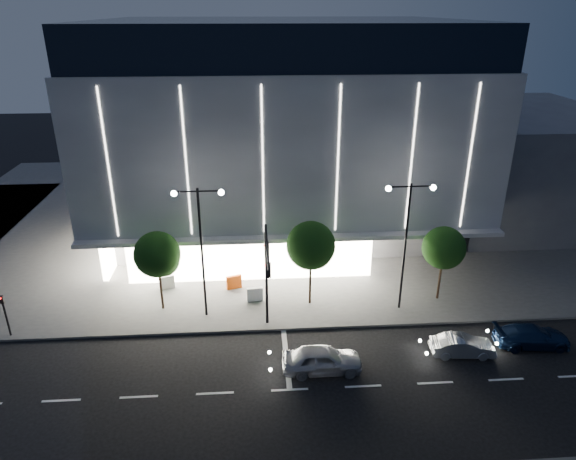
{
  "coord_description": "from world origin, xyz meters",
  "views": [
    {
      "loc": [
        0.4,
        -23.29,
        18.9
      ],
      "look_at": [
        2.6,
        8.55,
        5.0
      ],
      "focal_mm": 32.0,
      "sensor_mm": 36.0,
      "label": 1
    }
  ],
  "objects_px": {
    "tree_right": "(444,250)",
    "car_third": "(532,336)",
    "street_lamp_east": "(407,229)",
    "tree_left": "(158,257)",
    "car_lead": "(322,359)",
    "tree_mid": "(311,248)",
    "barrier_c": "(234,282)",
    "traffic_mast": "(267,266)",
    "barrier_d": "(255,294)",
    "street_lamp_west": "(201,235)",
    "barrier_b": "(167,282)",
    "car_second": "(462,346)",
    "ped_signal_far": "(5,311)"
  },
  "relations": [
    {
      "from": "ped_signal_far",
      "to": "car_third",
      "type": "xyz_separation_m",
      "value": [
        31.9,
        -3.05,
        -1.24
      ]
    },
    {
      "from": "traffic_mast",
      "to": "tree_left",
      "type": "relative_size",
      "value": 1.24
    },
    {
      "from": "street_lamp_west",
      "to": "street_lamp_east",
      "type": "relative_size",
      "value": 1.0
    },
    {
      "from": "tree_left",
      "to": "car_lead",
      "type": "relative_size",
      "value": 1.27
    },
    {
      "from": "tree_right",
      "to": "car_second",
      "type": "relative_size",
      "value": 1.48
    },
    {
      "from": "tree_right",
      "to": "barrier_b",
      "type": "xyz_separation_m",
      "value": [
        -19.13,
        2.65,
        -3.23
      ]
    },
    {
      "from": "tree_mid",
      "to": "barrier_b",
      "type": "xyz_separation_m",
      "value": [
        -10.13,
        2.65,
        -3.68
      ]
    },
    {
      "from": "traffic_mast",
      "to": "street_lamp_east",
      "type": "distance_m",
      "value": 9.43
    },
    {
      "from": "street_lamp_east",
      "to": "car_lead",
      "type": "relative_size",
      "value": 2.0
    },
    {
      "from": "ped_signal_far",
      "to": "car_second",
      "type": "distance_m",
      "value": 27.63
    },
    {
      "from": "ped_signal_far",
      "to": "car_third",
      "type": "distance_m",
      "value": 32.07
    },
    {
      "from": "tree_right",
      "to": "car_lead",
      "type": "distance_m",
      "value": 11.92
    },
    {
      "from": "street_lamp_west",
      "to": "car_lead",
      "type": "xyz_separation_m",
      "value": [
        6.94,
        -6.03,
        -5.19
      ]
    },
    {
      "from": "tree_left",
      "to": "barrier_b",
      "type": "relative_size",
      "value": 5.2
    },
    {
      "from": "street_lamp_east",
      "to": "barrier_d",
      "type": "xyz_separation_m",
      "value": [
        -9.77,
        1.54,
        -5.31
      ]
    },
    {
      "from": "car_lead",
      "to": "tree_left",
      "type": "bearing_deg",
      "value": 54.69
    },
    {
      "from": "car_lead",
      "to": "car_third",
      "type": "bearing_deg",
      "value": -83.34
    },
    {
      "from": "street_lamp_east",
      "to": "barrier_d",
      "type": "height_order",
      "value": "street_lamp_east"
    },
    {
      "from": "street_lamp_east",
      "to": "car_lead",
      "type": "bearing_deg",
      "value": -135.16
    },
    {
      "from": "traffic_mast",
      "to": "car_second",
      "type": "xyz_separation_m",
      "value": [
        11.36,
        -2.49,
        -4.41
      ]
    },
    {
      "from": "traffic_mast",
      "to": "barrier_d",
      "type": "relative_size",
      "value": 6.43
    },
    {
      "from": "car_third",
      "to": "barrier_b",
      "type": "height_order",
      "value": "car_third"
    },
    {
      "from": "barrier_b",
      "to": "barrier_c",
      "type": "distance_m",
      "value": 4.86
    },
    {
      "from": "car_second",
      "to": "barrier_d",
      "type": "distance_m",
      "value": 13.86
    },
    {
      "from": "tree_mid",
      "to": "street_lamp_west",
      "type": "bearing_deg",
      "value": -171.74
    },
    {
      "from": "traffic_mast",
      "to": "barrier_b",
      "type": "bearing_deg",
      "value": 138.29
    },
    {
      "from": "tree_mid",
      "to": "barrier_c",
      "type": "distance_m",
      "value": 6.86
    },
    {
      "from": "tree_left",
      "to": "tree_right",
      "type": "height_order",
      "value": "tree_left"
    },
    {
      "from": "traffic_mast",
      "to": "street_lamp_west",
      "type": "height_order",
      "value": "street_lamp_west"
    },
    {
      "from": "car_lead",
      "to": "barrier_d",
      "type": "distance_m",
      "value": 8.43
    },
    {
      "from": "tree_left",
      "to": "tree_mid",
      "type": "relative_size",
      "value": 0.93
    },
    {
      "from": "street_lamp_east",
      "to": "tree_left",
      "type": "xyz_separation_m",
      "value": [
        -15.97,
        1.02,
        -1.92
      ]
    },
    {
      "from": "street_lamp_west",
      "to": "tree_left",
      "type": "distance_m",
      "value": 3.69
    },
    {
      "from": "traffic_mast",
      "to": "ped_signal_far",
      "type": "relative_size",
      "value": 2.36
    },
    {
      "from": "tree_right",
      "to": "car_third",
      "type": "xyz_separation_m",
      "value": [
        3.88,
        -5.57,
        -3.23
      ]
    },
    {
      "from": "tree_mid",
      "to": "barrier_c",
      "type": "height_order",
      "value": "tree_mid"
    },
    {
      "from": "street_lamp_west",
      "to": "car_third",
      "type": "bearing_deg",
      "value": -12.87
    },
    {
      "from": "tree_mid",
      "to": "barrier_c",
      "type": "bearing_deg",
      "value": 156.07
    },
    {
      "from": "street_lamp_east",
      "to": "traffic_mast",
      "type": "bearing_deg",
      "value": -163.52
    },
    {
      "from": "barrier_b",
      "to": "traffic_mast",
      "type": "bearing_deg",
      "value": -57.88
    },
    {
      "from": "traffic_mast",
      "to": "tree_right",
      "type": "relative_size",
      "value": 1.28
    },
    {
      "from": "tree_mid",
      "to": "tree_right",
      "type": "xyz_separation_m",
      "value": [
        9.0,
        -0.0,
        -0.45
      ]
    },
    {
      "from": "tree_right",
      "to": "street_lamp_west",
      "type": "bearing_deg",
      "value": -176.36
    },
    {
      "from": "street_lamp_east",
      "to": "tree_left",
      "type": "bearing_deg",
      "value": 176.35
    },
    {
      "from": "car_third",
      "to": "barrier_d",
      "type": "distance_m",
      "value": 17.75
    },
    {
      "from": "traffic_mast",
      "to": "car_third",
      "type": "height_order",
      "value": "traffic_mast"
    },
    {
      "from": "barrier_b",
      "to": "barrier_d",
      "type": "distance_m",
      "value": 6.68
    },
    {
      "from": "barrier_d",
      "to": "barrier_b",
      "type": "bearing_deg",
      "value": 155.06
    },
    {
      "from": "tree_mid",
      "to": "barrier_b",
      "type": "bearing_deg",
      "value": 165.34
    },
    {
      "from": "street_lamp_east",
      "to": "car_second",
      "type": "bearing_deg",
      "value": -65.41
    }
  ]
}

